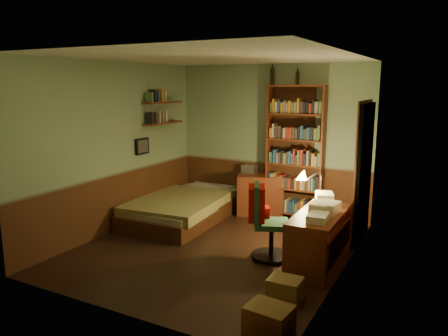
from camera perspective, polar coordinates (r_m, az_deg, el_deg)
The scene contains 24 objects.
floor at distance 6.23m, azimuth -1.10°, elevation -10.47°, with size 3.50×4.00×0.02m, color black.
ceiling at distance 5.81m, azimuth -1.20°, elevation 14.36°, with size 3.50×4.00×0.02m, color silver.
wall_back at distance 7.68m, azimuth 6.20°, elevation 3.67°, with size 3.50×0.02×2.60m, color #86A37E.
wall_left at distance 6.90m, azimuth -14.03°, elevation 2.59°, with size 0.02×4.00×2.60m, color #86A37E.
wall_right at distance 5.26m, azimuth 15.84°, elevation -0.03°, with size 0.02×4.00×2.60m, color #86A37E.
wall_front at distance 4.27m, azimuth -14.42°, elevation -2.45°, with size 3.50×0.02×2.60m, color #86A37E.
doorway at distance 6.58m, azimuth 17.81°, elevation -0.66°, with size 0.06×0.90×2.00m, color black.
door_trim at distance 6.58m, azimuth 17.51°, elevation -0.63°, with size 0.02×0.98×2.08m, color #3B1F0F.
bed at distance 7.46m, azimuth -5.03°, elevation -4.03°, with size 1.23×2.30×0.68m, color olive.
dresser at distance 7.66m, azimuth 4.75°, elevation -3.54°, with size 0.79×0.40×0.70m, color #5E2714.
mini_stereo at distance 7.79m, azimuth 3.39°, elevation -0.12°, with size 0.25×0.19×0.14m, color #B2B2B7.
bookshelf at distance 7.38m, azimuth 9.27°, elevation 1.91°, with size 0.96×0.30×2.25m, color #5E2714.
bottle_left at distance 7.56m, azimuth 6.32°, elevation 11.78°, with size 0.07×0.07×0.27m, color black.
bottle_right at distance 7.41m, azimuth 9.56°, elevation 11.49°, with size 0.06×0.06×0.21m, color black.
desk at distance 5.69m, azimuth 12.32°, elevation -9.06°, with size 0.53×1.28×0.69m, color #5E2714.
paper_stack at distance 6.10m, azimuth 12.98°, elevation -3.74°, with size 0.22×0.30×0.12m, color silver.
desk_lamp at distance 6.15m, azimuth 12.60°, elevation -1.19°, with size 0.19×0.19×0.63m, color black.
office_chair at distance 5.76m, azimuth 6.23°, elevation -7.37°, with size 0.46×0.41×0.92m, color #224C2D.
red_jacket at distance 5.77m, azimuth 6.99°, elevation -0.33°, with size 0.20×0.38×0.44m, color #AD0D03.
wall_shelf_lower at distance 7.64m, azimuth -7.93°, elevation 5.86°, with size 0.20×0.90×0.03m, color #5E2714.
wall_shelf_upper at distance 7.62m, azimuth -8.00°, elevation 8.48°, with size 0.20×0.90×0.03m, color #5E2714.
framed_picture at distance 7.33m, azimuth -10.65°, elevation 2.81°, with size 0.04×0.32×0.26m, color black.
cardboard_box_a at distance 4.20m, azimuth 5.90°, elevation -19.36°, with size 0.40×0.32×0.30m, color olive.
cardboard_box_b at distance 4.85m, azimuth 7.96°, elevation -15.41°, with size 0.34×0.28×0.24m, color olive.
Camera 1 is at (2.83, -5.06, 2.26)m, focal length 35.00 mm.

